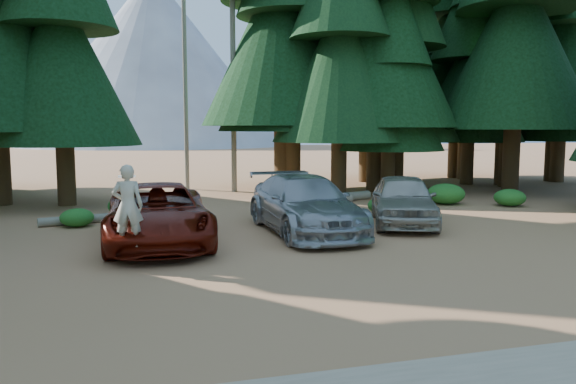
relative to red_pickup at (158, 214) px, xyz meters
name	(u,v)px	position (x,y,z in m)	size (l,w,h in m)	color
ground	(317,269)	(3.06, -3.46, -0.76)	(160.00, 160.00, 0.00)	#B1774B
forest_belt_north	(216,191)	(3.06, 11.54, -0.76)	(36.00, 7.00, 22.00)	black
snag_front	(233,59)	(3.86, 11.04, 5.24)	(0.24, 0.24, 12.00)	gray
snag_back	(185,83)	(1.86, 12.54, 4.24)	(0.20, 0.20, 10.00)	gray
mountain_peak	(138,69)	(0.48, 84.78, 11.95)	(48.00, 50.00, 28.00)	gray
red_pickup	(158,214)	(0.00, 0.00, 0.00)	(2.52, 5.46, 1.52)	#611208
silver_minivan_center	(305,204)	(4.02, 0.51, 0.04)	(2.22, 5.47, 1.59)	#A3A6AB
silver_minivan_right	(403,199)	(7.28, 0.99, 0.01)	(1.80, 4.48, 1.53)	#B6AFA2
frisbee_player	(128,205)	(-0.70, -2.38, 0.57)	(0.68, 0.49, 1.71)	beige
log_left	(104,218)	(-1.51, 3.81, -0.62)	(0.27, 0.27, 3.78)	gray
log_mid	(310,197)	(6.24, 7.04, -0.61)	(0.29, 0.29, 3.49)	gray
log_right	(318,200)	(6.19, 5.84, -0.58)	(0.35, 0.35, 5.50)	gray
shrub_far_left	(132,217)	(-0.65, 2.79, -0.48)	(1.02, 1.02, 0.56)	#216F21
shrub_left	(77,218)	(-2.24, 3.18, -0.49)	(0.98, 0.98, 0.54)	#216F21
shrub_center_left	(127,206)	(-0.82, 4.86, -0.42)	(1.25, 1.25, 0.69)	#216F21
shrub_center_right	(333,207)	(5.97, 3.52, -0.54)	(0.80, 0.80, 0.44)	#216F21
shrub_right	(384,206)	(7.57, 2.96, -0.46)	(1.09, 1.09, 0.60)	#216F21
shrub_far_right	(446,194)	(10.97, 4.68, -0.36)	(1.44, 1.44, 0.79)	#216F21
shrub_edge_east	(510,198)	(12.99, 3.56, -0.44)	(1.16, 1.16, 0.64)	#216F21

